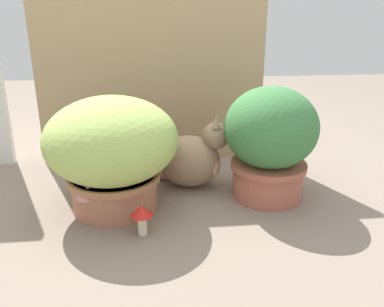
{
  "coord_description": "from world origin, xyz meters",
  "views": [
    {
      "loc": [
        -0.02,
        -1.35,
        0.7
      ],
      "look_at": [
        0.13,
        0.07,
        0.18
      ],
      "focal_mm": 36.84,
      "sensor_mm": 36.0,
      "label": 1
    }
  ],
  "objects_px": {
    "leafy_planter": "(270,140)",
    "mushroom_ornament_red": "(142,214)",
    "grass_planter": "(112,149)",
    "cat": "(193,159)",
    "mushroom_ornament_pink": "(89,197)"
  },
  "relations": [
    {
      "from": "leafy_planter",
      "to": "mushroom_ornament_red",
      "type": "relative_size",
      "value": 4.13
    },
    {
      "from": "grass_planter",
      "to": "cat",
      "type": "distance_m",
      "value": 0.37
    },
    {
      "from": "leafy_planter",
      "to": "cat",
      "type": "bearing_deg",
      "value": 155.59
    },
    {
      "from": "leafy_planter",
      "to": "mushroom_ornament_pink",
      "type": "xyz_separation_m",
      "value": [
        -0.67,
        -0.15,
        -0.13
      ]
    },
    {
      "from": "leafy_planter",
      "to": "mushroom_ornament_red",
      "type": "xyz_separation_m",
      "value": [
        -0.49,
        -0.24,
        -0.16
      ]
    },
    {
      "from": "cat",
      "to": "mushroom_ornament_red",
      "type": "bearing_deg",
      "value": -119.65
    },
    {
      "from": "cat",
      "to": "leafy_planter",
      "type": "bearing_deg",
      "value": -24.41
    },
    {
      "from": "cat",
      "to": "mushroom_ornament_red",
      "type": "relative_size",
      "value": 3.5
    },
    {
      "from": "leafy_planter",
      "to": "cat",
      "type": "distance_m",
      "value": 0.33
    },
    {
      "from": "leafy_planter",
      "to": "mushroom_ornament_red",
      "type": "bearing_deg",
      "value": -154.1
    },
    {
      "from": "cat",
      "to": "mushroom_ornament_pink",
      "type": "height_order",
      "value": "cat"
    },
    {
      "from": "cat",
      "to": "mushroom_ornament_red",
      "type": "xyz_separation_m",
      "value": [
        -0.21,
        -0.37,
        -0.05
      ]
    },
    {
      "from": "grass_planter",
      "to": "cat",
      "type": "height_order",
      "value": "grass_planter"
    },
    {
      "from": "leafy_planter",
      "to": "cat",
      "type": "xyz_separation_m",
      "value": [
        -0.28,
        0.13,
        -0.11
      ]
    },
    {
      "from": "mushroom_ornament_pink",
      "to": "mushroom_ornament_red",
      "type": "distance_m",
      "value": 0.2
    }
  ]
}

